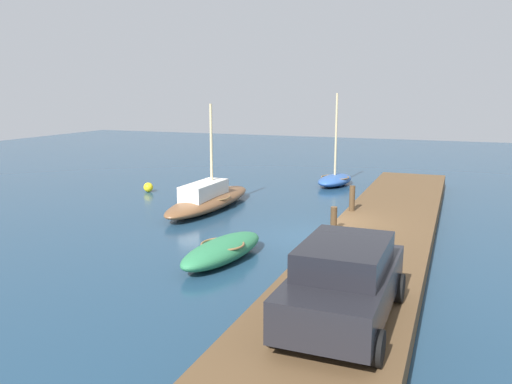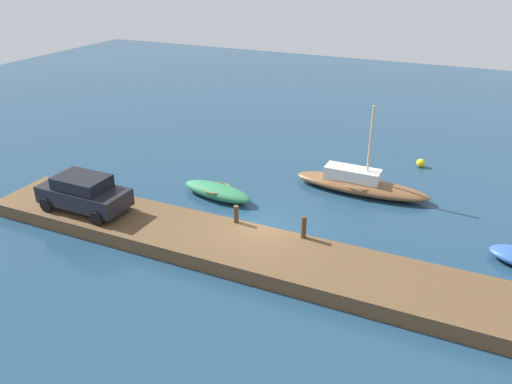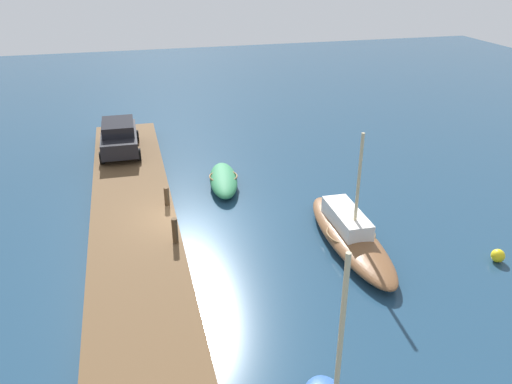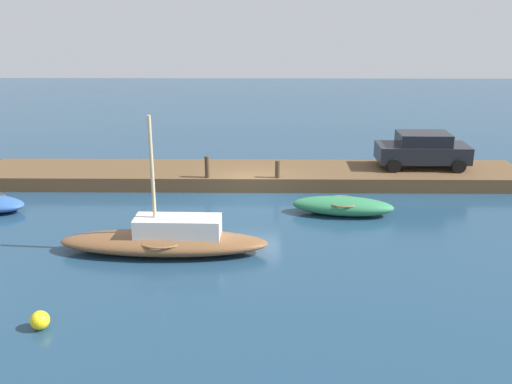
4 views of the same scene
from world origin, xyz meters
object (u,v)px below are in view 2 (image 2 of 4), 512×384
object	(u,v)px
marker_buoy	(421,163)
mooring_post_west	(236,214)
parked_car	(84,193)
rowboat_green	(217,191)
sailboat_brown	(359,184)
mooring_post_mid_west	(304,227)

from	to	relation	value
marker_buoy	mooring_post_west	bearing A→B (deg)	-119.28
parked_car	rowboat_green	bearing A→B (deg)	48.02
sailboat_brown	mooring_post_mid_west	world-z (taller)	sailboat_brown
sailboat_brown	mooring_post_mid_west	distance (m)	6.72
mooring_post_west	parked_car	world-z (taller)	parked_car
sailboat_brown	parked_car	xyz separation A→B (m)	(-10.82, -8.44, 1.04)
sailboat_brown	mooring_post_west	distance (m)	7.73
parked_car	mooring_post_mid_west	bearing A→B (deg)	10.79
parked_car	marker_buoy	distance (m)	18.84
rowboat_green	mooring_post_mid_west	world-z (taller)	mooring_post_mid_west
sailboat_brown	marker_buoy	size ratio (longest dim) A/B	14.22
rowboat_green	sailboat_brown	size ratio (longest dim) A/B	0.58
parked_car	marker_buoy	xyz separation A→B (m)	(13.32, 13.25, -1.27)
parked_car	marker_buoy	bearing A→B (deg)	45.51
sailboat_brown	mooring_post_mid_west	size ratio (longest dim) A/B	7.21
mooring_post_mid_west	parked_car	distance (m)	10.20
mooring_post_west	marker_buoy	xyz separation A→B (m)	(6.43, 11.46, -0.80)
sailboat_brown	parked_car	bearing A→B (deg)	-140.81
sailboat_brown	mooring_post_mid_west	bearing A→B (deg)	-95.44
marker_buoy	mooring_post_mid_west	bearing A→B (deg)	-105.99
mooring_post_west	marker_buoy	bearing A→B (deg)	60.72
rowboat_green	parked_car	xyz separation A→B (m)	(-4.34, -4.72, 1.15)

